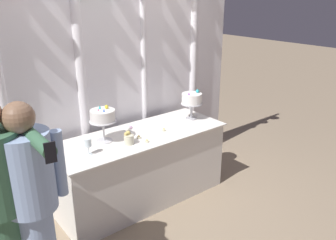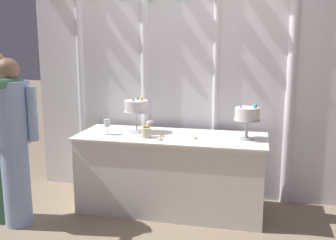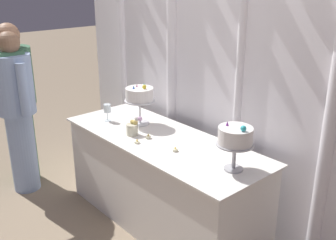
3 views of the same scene
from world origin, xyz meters
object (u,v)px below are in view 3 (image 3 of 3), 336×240
(cake_display_nearright, at_px, (235,138))
(tealight_near_left, at_px, (137,142))
(cake_table, at_px, (162,181))
(wine_glass, at_px, (107,109))
(flower_vase, at_px, (133,127))
(cake_display_nearleft, at_px, (140,96))
(guest_man_pink_jacket, at_px, (17,108))
(tealight_far_left, at_px, (148,137))
(guest_girl_blue_dress, at_px, (16,100))
(tealight_near_right, at_px, (175,150))

(cake_display_nearright, relative_size, tealight_near_left, 7.79)
(cake_table, height_order, wine_glass, wine_glass)
(cake_table, xyz_separation_m, flower_vase, (-0.21, -0.12, 0.45))
(tealight_near_left, bearing_deg, flower_vase, 152.29)
(cake_display_nearleft, distance_m, cake_display_nearright, 1.09)
(tealight_near_left, xyz_separation_m, guest_man_pink_jacket, (-1.25, -0.44, 0.06))
(cake_display_nearleft, relative_size, tealight_far_left, 8.93)
(wine_glass, relative_size, tealight_far_left, 3.80)
(cake_display_nearleft, relative_size, wine_glass, 2.35)
(cake_table, xyz_separation_m, cake_display_nearright, (0.72, 0.01, 0.61))
(wine_glass, distance_m, tealight_near_left, 0.58)
(guest_girl_blue_dress, bearing_deg, wine_glass, 29.21)
(cake_display_nearright, distance_m, wine_glass, 1.35)
(cake_display_nearleft, relative_size, guest_man_pink_jacket, 0.24)
(wine_glass, relative_size, flower_vase, 0.96)
(wine_glass, relative_size, guest_girl_blue_dress, 0.10)
(cake_table, distance_m, tealight_far_left, 0.41)
(wine_glass, height_order, guest_girl_blue_dress, guest_girl_blue_dress)
(flower_vase, height_order, tealight_far_left, flower_vase)
(cake_display_nearright, relative_size, flower_vase, 2.12)
(tealight_near_left, bearing_deg, tealight_near_right, 21.81)
(cake_display_nearleft, relative_size, tealight_near_right, 8.63)
(cake_table, height_order, guest_man_pink_jacket, guest_man_pink_jacket)
(cake_display_nearright, bearing_deg, guest_man_pink_jacket, -162.12)
(wine_glass, bearing_deg, cake_table, 8.92)
(tealight_near_right, height_order, guest_girl_blue_dress, guest_girl_blue_dress)
(cake_display_nearright, height_order, flower_vase, cake_display_nearright)
(cake_table, relative_size, tealight_near_left, 42.37)
(cake_table, bearing_deg, wine_glass, -171.08)
(guest_girl_blue_dress, bearing_deg, tealight_far_left, 19.41)
(cake_display_nearright, relative_size, wine_glass, 2.21)
(cake_display_nearright, height_order, tealight_far_left, cake_display_nearright)
(tealight_near_left, height_order, tealight_near_right, tealight_near_right)
(tealight_near_right, relative_size, guest_girl_blue_dress, 0.03)
(tealight_far_left, bearing_deg, flower_vase, -163.70)
(flower_vase, bearing_deg, guest_man_pink_jacket, -154.66)
(cake_display_nearleft, bearing_deg, wine_glass, -146.19)
(tealight_near_right, bearing_deg, cake_display_nearright, 11.34)
(cake_table, bearing_deg, guest_girl_blue_dress, -158.69)
(cake_display_nearright, xyz_separation_m, guest_girl_blue_dress, (-2.20, -0.59, -0.14))
(cake_display_nearleft, xyz_separation_m, cake_display_nearright, (1.09, -0.06, -0.02))
(cake_table, bearing_deg, cake_display_nearleft, 169.41)
(cake_table, bearing_deg, flower_vase, -150.03)
(guest_girl_blue_dress, bearing_deg, cake_table, 21.31)
(tealight_far_left, distance_m, tealight_near_left, 0.12)
(cake_display_nearleft, bearing_deg, tealight_far_left, -26.50)
(cake_table, relative_size, cake_display_nearright, 5.44)
(cake_display_nearright, bearing_deg, wine_glass, -175.25)
(tealight_near_right, bearing_deg, tealight_near_left, -158.19)
(tealight_far_left, bearing_deg, cake_table, 48.68)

